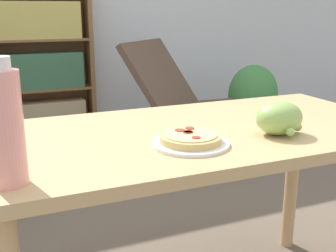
{
  "coord_description": "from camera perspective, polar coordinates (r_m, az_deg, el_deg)",
  "views": [
    {
      "loc": [
        -0.54,
        -1.29,
        1.12
      ],
      "look_at": [
        -0.1,
        -0.24,
        0.8
      ],
      "focal_mm": 45.0,
      "sensor_mm": 36.0,
      "label": 1
    }
  ],
  "objects": [
    {
      "name": "pizza_on_plate",
      "position": [
        1.21,
        3.08,
        -1.93
      ],
      "size": [
        0.22,
        0.22,
        0.04
      ],
      "color": "white",
      "rests_on": "dining_table"
    },
    {
      "name": "drink_bottle",
      "position": [
        0.97,
        -21.19,
        -0.07
      ],
      "size": [
        0.08,
        0.08,
        0.28
      ],
      "color": "pink",
      "rests_on": "dining_table"
    },
    {
      "name": "potted_plant_floor",
      "position": [
        3.95,
        11.43,
        3.92
      ],
      "size": [
        0.47,
        0.4,
        0.63
      ],
      "color": "#70665B",
      "rests_on": "ground_plane"
    },
    {
      "name": "bookshelf",
      "position": [
        3.82,
        -16.52,
        7.46
      ],
      "size": [
        0.85,
        0.24,
        1.31
      ],
      "color": "brown",
      "rests_on": "ground_plane"
    },
    {
      "name": "lounge_chair_far",
      "position": [
        3.32,
        1.52,
        1.07
      ],
      "size": [
        0.94,
        1.0,
        0.88
      ],
      "rotation": [
        0.0,
        0.0,
        0.73
      ],
      "color": "slate",
      "rests_on": "ground_plane"
    },
    {
      "name": "dining_table",
      "position": [
        1.42,
        4.58,
        -4.3
      ],
      "size": [
        1.38,
        0.7,
        0.74
      ],
      "color": "tan",
      "rests_on": "ground_plane"
    },
    {
      "name": "grape_bunch",
      "position": [
        1.34,
        14.85,
        1.04
      ],
      "size": [
        0.16,
        0.13,
        0.11
      ],
      "color": "#93BC5B",
      "rests_on": "dining_table"
    }
  ]
}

